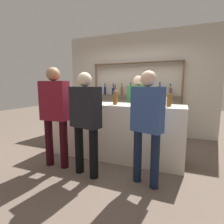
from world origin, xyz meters
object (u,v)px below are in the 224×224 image
(ice_bucket, at_px, (150,99))
(cork_jar, at_px, (166,101))
(customer_left, at_px, (55,110))
(customer_center, at_px, (85,117))
(counter_bottle_0, at_px, (169,99))
(counter_bottle_1, at_px, (115,97))
(server_behind_counter, at_px, (138,106))
(counter_bottle_2, at_px, (74,97))
(customer_right, at_px, (147,120))
(wine_glass, at_px, (92,97))

(ice_bucket, distance_m, cork_jar, 0.32)
(customer_left, bearing_deg, customer_center, -98.90)
(counter_bottle_0, distance_m, customer_left, 1.87)
(counter_bottle_0, xyz_separation_m, counter_bottle_1, (-0.91, -0.06, 0.02))
(cork_jar, bearing_deg, server_behind_counter, 138.72)
(counter_bottle_1, xyz_separation_m, customer_left, (-0.81, -0.64, -0.20))
(counter_bottle_2, relative_size, server_behind_counter, 0.21)
(server_behind_counter, bearing_deg, counter_bottle_1, -17.37)
(ice_bucket, xyz_separation_m, customer_left, (-1.41, -0.71, -0.17))
(counter_bottle_1, bearing_deg, counter_bottle_0, 3.58)
(counter_bottle_2, bearing_deg, customer_left, -84.02)
(customer_right, bearing_deg, counter_bottle_2, 85.36)
(customer_left, bearing_deg, customer_right, -92.20)
(customer_center, relative_size, server_behind_counter, 0.98)
(customer_left, bearing_deg, counter_bottle_1, -53.98)
(counter_bottle_2, bearing_deg, customer_right, -22.78)
(customer_right, bearing_deg, server_behind_counter, 36.28)
(counter_bottle_0, bearing_deg, customer_right, -107.73)
(customer_right, bearing_deg, cork_jar, 8.75)
(wine_glass, bearing_deg, counter_bottle_2, -153.97)
(counter_bottle_0, height_order, customer_right, customer_right)
(cork_jar, height_order, customer_center, customer_center)
(ice_bucket, relative_size, server_behind_counter, 0.14)
(wine_glass, relative_size, customer_right, 0.10)
(counter_bottle_2, xyz_separation_m, customer_right, (1.57, -0.66, -0.24))
(wine_glass, xyz_separation_m, customer_right, (1.26, -0.81, -0.23))
(counter_bottle_1, bearing_deg, ice_bucket, 7.09)
(cork_jar, distance_m, customer_left, 1.89)
(counter_bottle_1, bearing_deg, server_behind_counter, 75.68)
(counter_bottle_0, bearing_deg, cork_jar, 108.35)
(cork_jar, xyz_separation_m, customer_left, (-1.65, -0.91, -0.13))
(wine_glass, relative_size, customer_left, 0.09)
(counter_bottle_2, relative_size, customer_left, 0.20)
(ice_bucket, xyz_separation_m, cork_jar, (0.24, 0.20, -0.04))
(wine_glass, height_order, customer_center, customer_center)
(counter_bottle_1, distance_m, counter_bottle_2, 0.88)
(ice_bucket, distance_m, customer_center, 1.14)
(customer_left, bearing_deg, counter_bottle_0, -70.23)
(customer_center, xyz_separation_m, server_behind_counter, (0.41, 1.54, 0.02))
(counter_bottle_1, height_order, customer_right, customer_right)
(cork_jar, bearing_deg, customer_left, -151.12)
(ice_bucket, bearing_deg, counter_bottle_1, -172.91)
(counter_bottle_0, xyz_separation_m, counter_bottle_2, (-1.79, -0.04, -0.00))
(ice_bucket, relative_size, cork_jar, 1.59)
(counter_bottle_2, height_order, wine_glass, counter_bottle_2)
(counter_bottle_1, height_order, counter_bottle_2, counter_bottle_1)
(server_behind_counter, bearing_deg, wine_glass, -53.08)
(customer_right, bearing_deg, wine_glass, 75.40)
(counter_bottle_1, relative_size, ice_bucket, 1.59)
(counter_bottle_1, xyz_separation_m, counter_bottle_2, (-0.88, 0.02, -0.02))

